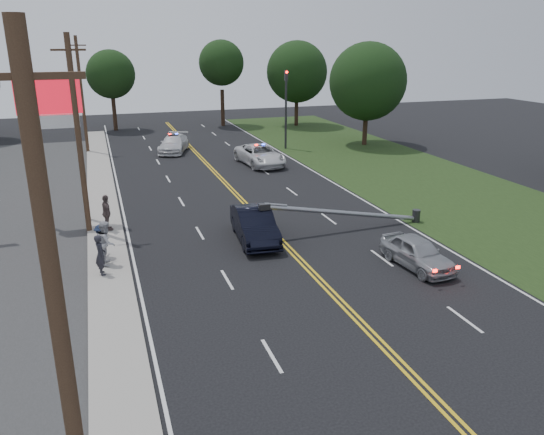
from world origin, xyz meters
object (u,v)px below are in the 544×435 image
object	(u,v)px
crashed_sedan	(255,225)
fallen_streetlight	(353,213)
bystander_b	(106,242)
utility_pole_mid	(78,136)
emergency_b	(174,144)
utility_pole_near	(62,344)
bystander_a	(100,255)
bystander_c	(101,241)
waiting_sedan	(417,253)
bystander_d	(107,213)
utility_pole_far	(82,95)
pylon_sign	(50,114)
traffic_signal	(286,103)
emergency_a	(260,155)

from	to	relation	value
crashed_sedan	fallen_streetlight	bearing A→B (deg)	3.60
crashed_sedan	bystander_b	world-z (taller)	bystander_b
bystander_b	fallen_streetlight	bearing A→B (deg)	-77.88
utility_pole_mid	emergency_b	bearing A→B (deg)	69.42
utility_pole_near	emergency_b	size ratio (longest dim) A/B	1.91
bystander_a	bystander_c	size ratio (longest dim) A/B	1.14
waiting_sedan	bystander_d	bearing A→B (deg)	139.82
utility_pole_far	waiting_sedan	distance (m)	34.56
waiting_sedan	utility_pole_far	bearing A→B (deg)	108.63
fallen_streetlight	crashed_sedan	size ratio (longest dim) A/B	1.88
utility_pole_near	bystander_b	size ratio (longest dim) A/B	4.98
utility_pole_far	fallen_streetlight	bearing A→B (deg)	-62.76
fallen_streetlight	emergency_b	size ratio (longest dim) A/B	1.79
utility_pole_mid	utility_pole_far	distance (m)	22.00
waiting_sedan	emergency_b	size ratio (longest dim) A/B	0.77
emergency_b	bystander_b	size ratio (longest dim) A/B	2.61
crashed_sedan	bystander_c	world-z (taller)	bystander_c
utility_pole_far	bystander_d	distance (m)	22.70
fallen_streetlight	crashed_sedan	bearing A→B (deg)	178.64
utility_pole_far	bystander_d	xyz separation A→B (m)	(0.96, -22.33, -4.00)
pylon_sign	utility_pole_near	bearing A→B (deg)	-86.62
traffic_signal	utility_pole_far	bearing A→B (deg)	167.11
bystander_c	fallen_streetlight	bearing A→B (deg)	-71.35
emergency_a	fallen_streetlight	bearing A→B (deg)	-95.34
pylon_sign	utility_pole_near	xyz separation A→B (m)	(1.30, -22.00, -0.91)
pylon_sign	fallen_streetlight	xyz separation A→B (m)	(14.69, -6.00, -5.08)
crashed_sedan	utility_pole_near	bearing A→B (deg)	-111.30
emergency_b	traffic_signal	bearing A→B (deg)	10.09
bystander_b	emergency_a	bearing A→B (deg)	-27.78
pylon_sign	bystander_c	size ratio (longest dim) A/B	5.10
bystander_a	utility_pole_far	bearing A→B (deg)	-11.03
pylon_sign	bystander_d	size ratio (longest dim) A/B	4.16
emergency_b	bystander_d	size ratio (longest dim) A/B	2.72
pylon_sign	utility_pole_near	distance (m)	22.06
utility_pole_mid	emergency_b	distance (m)	21.47
emergency_b	bystander_c	bearing A→B (deg)	-86.46
traffic_signal	bystander_c	distance (m)	27.96
traffic_signal	utility_pole_mid	world-z (taller)	utility_pole_mid
pylon_sign	emergency_a	xyz separation A→B (m)	(14.55, 10.34, -5.19)
fallen_streetlight	bystander_a	size ratio (longest dim) A/B	5.26
bystander_c	bystander_d	distance (m)	3.72
crashed_sedan	bystander_c	distance (m)	7.38
traffic_signal	emergency_a	xyz separation A→B (m)	(-4.25, -5.66, -3.40)
emergency_a	bystander_a	bearing A→B (deg)	-130.64
emergency_b	pylon_sign	bearing A→B (deg)	-96.59
utility_pole_mid	utility_pole_near	bearing A→B (deg)	-90.00
bystander_a	bystander_b	distance (m)	1.14
utility_pole_mid	bystander_d	world-z (taller)	utility_pole_mid
emergency_a	bystander_c	xyz separation A→B (m)	(-12.68, -16.36, 0.10)
pylon_sign	utility_pole_far	xyz separation A→B (m)	(1.30, 20.00, -0.91)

